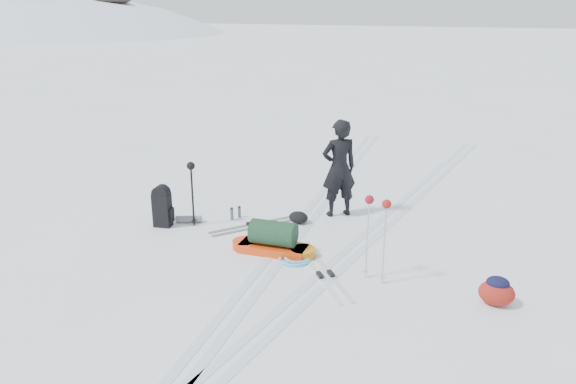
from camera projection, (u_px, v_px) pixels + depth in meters
name	position (u px, v px, depth m)	size (l,w,h in m)	color
ground	(285.00, 247.00, 9.74)	(200.00, 200.00, 0.00)	white
ski_tracks	(334.00, 233.00, 10.30)	(3.38, 17.97, 0.01)	silver
skier	(339.00, 168.00, 10.91)	(0.71, 0.46, 1.93)	black
pulk_sled	(273.00, 241.00, 9.45)	(1.50, 0.54, 0.57)	#EA3E0D
expedition_rucksack	(165.00, 207.00, 10.55)	(0.79, 0.64, 0.81)	black
ski_poles_black	(191.00, 174.00, 10.35)	(0.15, 0.18, 1.26)	black
ski_poles_silver	(377.00, 212.00, 8.19)	(0.41, 0.23, 1.34)	#B8BBC0
touring_skis_grey	(253.00, 226.00, 10.62)	(1.28, 1.48, 0.06)	gray
touring_skis_white	(325.00, 276.00, 8.67)	(1.32, 1.58, 0.07)	silver
rope_coil	(295.00, 259.00, 9.21)	(0.55, 0.55, 0.06)	#5EBDE6
small_daypack	(497.00, 291.00, 7.81)	(0.55, 0.45, 0.42)	maroon
thermos_pair	(236.00, 213.00, 10.98)	(0.16, 0.25, 0.25)	#575A5F
stuff_sack	(298.00, 217.00, 10.74)	(0.38, 0.29, 0.24)	black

